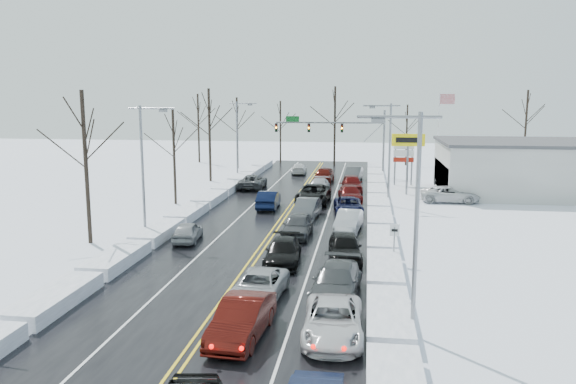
# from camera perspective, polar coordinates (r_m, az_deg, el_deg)

# --- Properties ---
(ground) EXTENTS (160.00, 160.00, 0.00)m
(ground) POSITION_cam_1_polar(r_m,az_deg,el_deg) (41.55, -1.21, -3.65)
(ground) COLOR silver
(ground) RESTS_ON ground
(road_surface) EXTENTS (14.00, 84.00, 0.01)m
(road_surface) POSITION_cam_1_polar(r_m,az_deg,el_deg) (43.48, -0.79, -3.05)
(road_surface) COLOR black
(road_surface) RESTS_ON ground
(snow_bank_left) EXTENTS (1.86, 72.00, 0.74)m
(snow_bank_left) POSITION_cam_1_polar(r_m,az_deg,el_deg) (45.24, -10.36, -2.71)
(snow_bank_left) COLOR white
(snow_bank_left) RESTS_ON ground
(snow_bank_right) EXTENTS (1.86, 72.00, 0.74)m
(snow_bank_right) POSITION_cam_1_polar(r_m,az_deg,el_deg) (43.00, 9.29, -3.32)
(snow_bank_right) COLOR white
(snow_bank_right) RESTS_ON ground
(traffic_signal_mast) EXTENTS (13.28, 0.39, 8.00)m
(traffic_signal_mast) POSITION_cam_1_polar(r_m,az_deg,el_deg) (68.09, 5.46, 6.17)
(traffic_signal_mast) COLOR slate
(traffic_signal_mast) RESTS_ON ground
(tires_plus_sign) EXTENTS (3.20, 0.34, 6.00)m
(tires_plus_sign) POSITION_cam_1_polar(r_m,az_deg,el_deg) (56.24, 12.10, 4.77)
(tires_plus_sign) COLOR slate
(tires_plus_sign) RESTS_ON ground
(used_vehicles_sign) EXTENTS (2.20, 0.22, 4.65)m
(used_vehicles_sign) POSITION_cam_1_polar(r_m,az_deg,el_deg) (62.35, 11.67, 3.70)
(used_vehicles_sign) COLOR slate
(used_vehicles_sign) RESTS_ON ground
(speed_limit_sign) EXTENTS (0.55, 0.09, 2.35)m
(speed_limit_sign) POSITION_cam_1_polar(r_m,az_deg,el_deg) (32.92, 10.76, -4.45)
(speed_limit_sign) COLOR slate
(speed_limit_sign) RESTS_ON ground
(flagpole) EXTENTS (1.87, 1.20, 10.00)m
(flagpole) POSITION_cam_1_polar(r_m,az_deg,el_deg) (70.54, 15.15, 6.36)
(flagpole) COLOR silver
(flagpole) RESTS_ON ground
(dealership_building) EXTENTS (20.40, 12.40, 5.30)m
(dealership_building) POSITION_cam_1_polar(r_m,az_deg,el_deg) (60.88, 24.65, 2.26)
(dealership_building) COLOR beige
(dealership_building) RESTS_ON ground
(streetlight_se) EXTENTS (3.20, 0.25, 9.00)m
(streetlight_se) POSITION_cam_1_polar(r_m,az_deg,el_deg) (22.39, 12.46, -1.51)
(streetlight_se) COLOR slate
(streetlight_se) RESTS_ON ground
(streetlight_ne) EXTENTS (3.20, 0.25, 9.00)m
(streetlight_ne) POSITION_cam_1_polar(r_m,az_deg,el_deg) (50.13, 10.07, 4.64)
(streetlight_ne) COLOR slate
(streetlight_ne) RESTS_ON ground
(streetlight_sw) EXTENTS (3.20, 0.25, 9.00)m
(streetlight_sw) POSITION_cam_1_polar(r_m,az_deg,el_deg) (39.08, -14.32, 3.11)
(streetlight_sw) COLOR slate
(streetlight_sw) RESTS_ON ground
(streetlight_nw) EXTENTS (3.20, 0.25, 9.00)m
(streetlight_nw) POSITION_cam_1_polar(r_m,az_deg,el_deg) (65.74, -5.04, 5.90)
(streetlight_nw) COLOR slate
(streetlight_nw) RESTS_ON ground
(tree_left_b) EXTENTS (4.00, 4.00, 10.00)m
(tree_left_b) POSITION_cam_1_polar(r_m,az_deg,el_deg) (38.48, -19.99, 5.24)
(tree_left_b) COLOR #2D231C
(tree_left_b) RESTS_ON ground
(tree_left_c) EXTENTS (3.40, 3.40, 8.50)m
(tree_left_c) POSITION_cam_1_polar(r_m,az_deg,el_deg) (50.97, -11.55, 5.38)
(tree_left_c) COLOR #2D231C
(tree_left_c) RESTS_ON ground
(tree_left_d) EXTENTS (4.20, 4.20, 10.50)m
(tree_left_d) POSITION_cam_1_polar(r_m,az_deg,el_deg) (64.43, -8.01, 7.58)
(tree_left_d) COLOR #2D231C
(tree_left_d) RESTS_ON ground
(tree_left_e) EXTENTS (3.80, 3.80, 9.50)m
(tree_left_e) POSITION_cam_1_polar(r_m,az_deg,el_deg) (75.97, -5.20, 7.40)
(tree_left_e) COLOR #2D231C
(tree_left_e) RESTS_ON ground
(tree_far_a) EXTENTS (4.00, 4.00, 10.00)m
(tree_far_a) POSITION_cam_1_polar(r_m,az_deg,el_deg) (83.63, -9.11, 7.76)
(tree_far_a) COLOR #2D231C
(tree_far_a) RESTS_ON ground
(tree_far_b) EXTENTS (3.60, 3.60, 9.00)m
(tree_far_b) POSITION_cam_1_polar(r_m,az_deg,el_deg) (81.94, -0.78, 7.36)
(tree_far_b) COLOR #2D231C
(tree_far_b) RESTS_ON ground
(tree_far_c) EXTENTS (4.40, 4.40, 11.00)m
(tree_far_c) POSITION_cam_1_polar(r_m,az_deg,el_deg) (79.06, 4.79, 8.25)
(tree_far_c) COLOR #2D231C
(tree_far_c) RESTS_ON ground
(tree_far_d) EXTENTS (3.40, 3.40, 8.50)m
(tree_far_d) POSITION_cam_1_polar(r_m,az_deg,el_deg) (80.68, 12.00, 6.86)
(tree_far_d) COLOR #2D231C
(tree_far_d) RESTS_ON ground
(tree_far_e) EXTENTS (4.20, 4.20, 10.50)m
(tree_far_e) POSITION_cam_1_polar(r_m,az_deg,el_deg) (83.75, 23.08, 7.36)
(tree_far_e) COLOR #2D231C
(tree_far_e) RESTS_ON ground
(queued_car_1) EXTENTS (2.06, 5.00, 1.61)m
(queued_car_1) POSITION_cam_1_polar(r_m,az_deg,el_deg) (23.33, -4.69, -14.56)
(queued_car_1) COLOR #430D08
(queued_car_1) RESTS_ON ground
(queued_car_2) EXTENTS (2.49, 4.90, 1.33)m
(queued_car_2) POSITION_cam_1_polar(r_m,az_deg,el_deg) (27.35, -2.96, -10.82)
(queued_car_2) COLOR #A3A6AB
(queued_car_2) RESTS_ON ground
(queued_car_3) EXTENTS (2.17, 4.88, 1.39)m
(queued_car_3) POSITION_cam_1_polar(r_m,az_deg,el_deg) (32.83, -0.52, -7.28)
(queued_car_3) COLOR black
(queued_car_3) RESTS_ON ground
(queued_car_4) EXTENTS (2.02, 4.73, 1.59)m
(queued_car_4) POSITION_cam_1_polar(r_m,az_deg,el_deg) (38.94, 0.95, -4.56)
(queued_car_4) COLOR #383A3D
(queued_car_4) RESTS_ON ground
(queued_car_5) EXTENTS (2.03, 4.83, 1.55)m
(queued_car_5) POSITION_cam_1_polar(r_m,az_deg,el_deg) (44.87, 1.93, -2.66)
(queued_car_5) COLOR #474A4C
(queued_car_5) RESTS_ON ground
(queued_car_6) EXTENTS (3.00, 6.18, 1.69)m
(queued_car_6) POSITION_cam_1_polar(r_m,az_deg,el_deg) (51.09, 2.58, -1.15)
(queued_car_6) COLOR black
(queued_car_6) RESTS_ON ground
(queued_car_7) EXTENTS (2.06, 4.80, 1.38)m
(queued_car_7) POSITION_cam_1_polar(r_m,az_deg,el_deg) (56.90, 3.15, -0.04)
(queued_car_7) COLOR #A8ABB1
(queued_car_7) RESTS_ON ground
(queued_car_8) EXTENTS (2.26, 5.13, 1.72)m
(queued_car_8) POSITION_cam_1_polar(r_m,az_deg,el_deg) (63.55, 3.66, 0.98)
(queued_car_8) COLOR #4A0F09
(queued_car_8) RESTS_ON ground
(queued_car_10) EXTENTS (2.54, 5.20, 1.42)m
(queued_car_10) POSITION_cam_1_polar(r_m,az_deg,el_deg) (23.38, 4.56, -14.51)
(queued_car_10) COLOR silver
(queued_car_10) RESTS_ON ground
(queued_car_11) EXTENTS (2.56, 5.50, 1.56)m
(queued_car_11) POSITION_cam_1_polar(r_m,az_deg,el_deg) (27.68, 4.90, -10.58)
(queued_car_11) COLOR #3B3E40
(queued_car_11) RESTS_ON ground
(queued_car_12) EXTENTS (2.32, 4.86, 1.60)m
(queued_car_12) POSITION_cam_1_polar(r_m,az_deg,el_deg) (33.68, 5.77, -6.88)
(queued_car_12) COLOR black
(queued_car_12) RESTS_ON ground
(queued_car_13) EXTENTS (2.08, 4.73, 1.51)m
(queued_car_13) POSITION_cam_1_polar(r_m,az_deg,el_deg) (40.65, 6.16, -4.01)
(queued_car_13) COLOR #ABAEB3
(queued_car_13) RESTS_ON ground
(queued_car_14) EXTENTS (2.75, 5.11, 1.36)m
(queued_car_14) POSITION_cam_1_polar(r_m,az_deg,el_deg) (46.65, 6.13, -2.23)
(queued_car_14) COLOR black
(queued_car_14) RESTS_ON ground
(queued_car_15) EXTENTS (2.61, 5.13, 1.43)m
(queued_car_15) POSITION_cam_1_polar(r_m,az_deg,el_deg) (52.34, 6.31, -0.94)
(queued_car_15) COLOR #470A09
(queued_car_15) RESTS_ON ground
(queued_car_16) EXTENTS (2.38, 5.12, 1.70)m
(queued_car_16) POSITION_cam_1_polar(r_m,az_deg,el_deg) (57.69, 6.50, 0.05)
(queued_car_16) COLOR #4A0A09
(queued_car_16) RESTS_ON ground
(queued_car_17) EXTENTS (2.16, 4.96, 1.59)m
(queued_car_17) POSITION_cam_1_polar(r_m,az_deg,el_deg) (65.29, 6.69, 1.16)
(queued_car_17) COLOR #414447
(queued_car_17) RESTS_ON ground
(oncoming_car_0) EXTENTS (1.80, 4.75, 1.55)m
(oncoming_car_0) POSITION_cam_1_polar(r_m,az_deg,el_deg) (48.75, -1.97, -1.66)
(oncoming_car_0) COLOR black
(oncoming_car_0) RESTS_ON ground
(oncoming_car_1) EXTENTS (2.53, 5.36, 1.48)m
(oncoming_car_1) POSITION_cam_1_polar(r_m,az_deg,el_deg) (59.36, -3.59, 0.36)
(oncoming_car_1) COLOR #3E4042
(oncoming_car_1) RESTS_ON ground
(oncoming_car_2) EXTENTS (2.16, 4.67, 1.32)m
(oncoming_car_2) POSITION_cam_1_polar(r_m,az_deg,el_deg) (70.57, 1.12, 1.86)
(oncoming_car_2) COLOR silver
(oncoming_car_2) RESTS_ON ground
(oncoming_car_3) EXTENTS (1.95, 4.04, 1.33)m
(oncoming_car_3) POSITION_cam_1_polar(r_m,az_deg,el_deg) (38.35, -10.14, -4.94)
(oncoming_car_3) COLOR gray
(oncoming_car_3) RESTS_ON ground
(parked_car_0) EXTENTS (5.40, 2.65, 1.47)m
(parked_car_0) POSITION_cam_1_polar(r_m,az_deg,el_deg) (53.63, 16.11, -1.00)
(parked_car_0) COLOR silver
(parked_car_0) RESTS_ON ground
(parked_car_1) EXTENTS (2.75, 5.50, 1.53)m
(parked_car_1) POSITION_cam_1_polar(r_m,az_deg,el_deg) (58.50, 18.18, -0.24)
(parked_car_1) COLOR #434649
(parked_car_1) RESTS_ON ground
(parked_car_2) EXTENTS (1.92, 4.43, 1.49)m
(parked_car_2) POSITION_cam_1_polar(r_m,az_deg,el_deg) (62.25, 15.60, 0.46)
(parked_car_2) COLOR black
(parked_car_2) RESTS_ON ground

